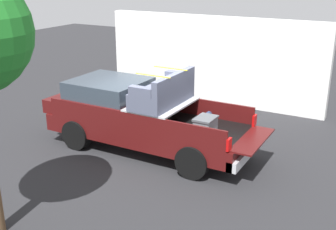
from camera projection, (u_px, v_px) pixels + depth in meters
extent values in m
plane|color=#262628|center=(149.00, 149.00, 11.48)|extent=(40.00, 40.00, 0.00)
cube|color=#470F0F|center=(148.00, 128.00, 11.27)|extent=(5.50, 1.92, 0.46)
cube|color=black|center=(189.00, 127.00, 10.64)|extent=(2.80, 1.80, 0.04)
cube|color=#470F0F|center=(171.00, 131.00, 9.80)|extent=(2.80, 0.06, 0.50)
cube|color=#470F0F|center=(204.00, 109.00, 11.33)|extent=(2.80, 0.06, 0.50)
cube|color=#470F0F|center=(143.00, 110.00, 11.19)|extent=(0.06, 1.80, 0.50)
cube|color=#470F0F|center=(253.00, 140.00, 9.87)|extent=(0.55, 1.80, 0.04)
cube|color=#B2B2B7|center=(162.00, 104.00, 10.83)|extent=(1.25, 1.92, 0.04)
cube|color=#470F0F|center=(107.00, 104.00, 11.73)|extent=(2.30, 1.92, 0.50)
cube|color=#2D3842|center=(109.00, 88.00, 11.53)|extent=(1.94, 1.76, 0.46)
cube|color=#470F0F|center=(70.00, 99.00, 12.37)|extent=(0.40, 1.82, 0.38)
cube|color=#B2B2B7|center=(245.00, 153.00, 10.06)|extent=(0.24, 1.92, 0.24)
cube|color=red|center=(229.00, 145.00, 9.21)|extent=(0.06, 0.20, 0.28)
cube|color=red|center=(254.00, 120.00, 10.66)|extent=(0.06, 0.20, 0.28)
cylinder|color=black|center=(77.00, 134.00, 11.42)|extent=(0.82, 0.30, 0.82)
cylinder|color=black|center=(115.00, 116.00, 12.87)|extent=(0.82, 0.30, 0.82)
cylinder|color=black|center=(193.00, 162.00, 9.81)|extent=(0.82, 0.30, 0.82)
cylinder|color=black|center=(221.00, 137.00, 11.27)|extent=(0.82, 0.30, 0.82)
cube|color=slate|center=(205.00, 128.00, 9.89)|extent=(0.40, 0.55, 0.45)
cube|color=#505359|center=(206.00, 118.00, 9.81)|extent=(0.44, 0.59, 0.05)
ellipsoid|color=#283351|center=(208.00, 121.00, 10.36)|extent=(0.20, 0.37, 0.48)
ellipsoid|color=#283351|center=(212.00, 124.00, 10.33)|extent=(0.09, 0.26, 0.21)
cube|color=#4C5166|center=(162.00, 95.00, 10.75)|extent=(0.88, 1.97, 0.42)
cube|color=#4C5166|center=(174.00, 82.00, 10.45)|extent=(0.16, 1.97, 0.40)
cube|color=#4C5166|center=(141.00, 92.00, 9.94)|extent=(0.64, 0.20, 0.22)
cube|color=#4C5166|center=(177.00, 76.00, 11.40)|extent=(0.64, 0.20, 0.22)
cube|color=yellow|center=(153.00, 76.00, 10.18)|extent=(0.98, 0.03, 0.02)
cube|color=yellow|center=(170.00, 68.00, 10.91)|extent=(0.98, 0.03, 0.02)
cube|color=white|center=(212.00, 60.00, 15.13)|extent=(8.17, 0.36, 3.10)
cylinder|color=#3F4C66|center=(114.00, 89.00, 15.48)|extent=(0.56, 0.56, 0.90)
cylinder|color=#3F4C66|center=(113.00, 76.00, 15.32)|extent=(0.60, 0.60, 0.08)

